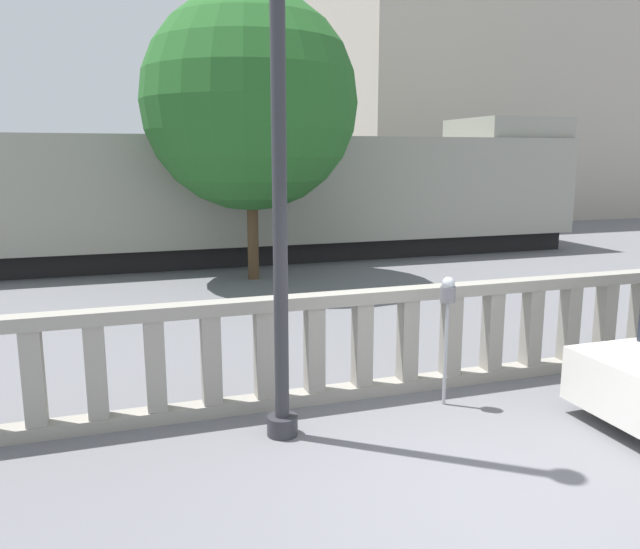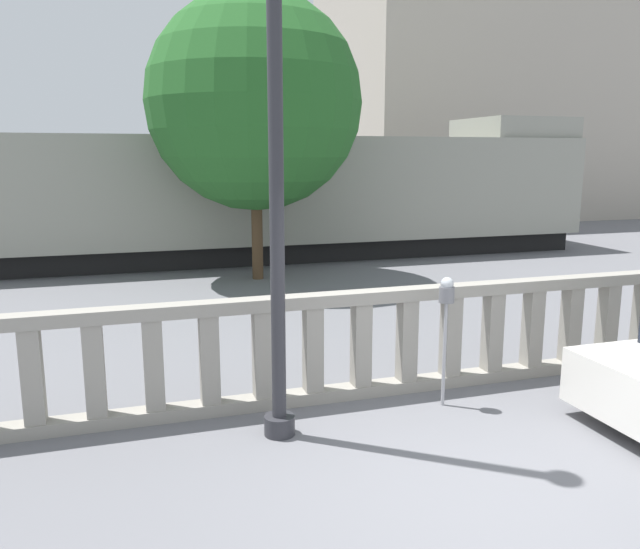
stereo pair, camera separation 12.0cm
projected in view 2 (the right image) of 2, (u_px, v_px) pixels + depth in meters
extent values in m
plane|color=slate|center=(499.00, 498.00, 5.16)|extent=(160.00, 160.00, 0.00)
cube|color=gray|center=(383.00, 387.00, 7.42)|extent=(15.35, 0.24, 0.14)
cube|color=gray|center=(385.00, 295.00, 7.21)|extent=(15.35, 0.24, 0.14)
cube|color=gray|center=(32.00, 376.00, 6.19)|extent=(0.20, 0.20, 0.98)
cube|color=gray|center=(95.00, 370.00, 6.36)|extent=(0.20, 0.20, 0.98)
cube|color=gray|center=(153.00, 364.00, 6.54)|extent=(0.20, 0.20, 0.98)
cube|color=gray|center=(209.00, 359.00, 6.71)|extent=(0.20, 0.20, 0.98)
cube|color=gray|center=(262.00, 354.00, 6.88)|extent=(0.20, 0.20, 0.98)
cube|color=gray|center=(313.00, 349.00, 7.05)|extent=(0.20, 0.20, 0.98)
cube|color=gray|center=(361.00, 344.00, 7.23)|extent=(0.20, 0.20, 0.98)
cube|color=gray|center=(407.00, 340.00, 7.40)|extent=(0.20, 0.20, 0.98)
cube|color=gray|center=(451.00, 336.00, 7.57)|extent=(0.20, 0.20, 0.98)
cube|color=gray|center=(492.00, 332.00, 7.74)|extent=(0.20, 0.20, 0.98)
cube|color=gray|center=(532.00, 328.00, 7.92)|extent=(0.20, 0.20, 0.98)
cube|color=gray|center=(571.00, 324.00, 8.09)|extent=(0.20, 0.20, 0.98)
cube|color=gray|center=(607.00, 321.00, 8.26)|extent=(0.20, 0.20, 0.98)
cylinder|color=#2D2D33|center=(280.00, 425.00, 6.31)|extent=(0.31, 0.31, 0.20)
cylinder|color=#2D2D33|center=(275.00, 98.00, 5.71)|extent=(0.14, 0.14, 6.22)
cylinder|color=#99999E|center=(444.00, 354.00, 6.96)|extent=(0.04, 0.04, 1.20)
cylinder|color=slate|center=(447.00, 295.00, 6.83)|extent=(0.17, 0.17, 0.18)
sphere|color=#B2B7BC|center=(447.00, 284.00, 6.81)|extent=(0.14, 0.14, 0.14)
cylinder|color=black|center=(624.00, 381.00, 6.94)|extent=(0.63, 0.18, 0.63)
cube|color=black|center=(264.00, 248.00, 17.15)|extent=(17.87, 2.54, 0.55)
cube|color=gray|center=(263.00, 188.00, 16.85)|extent=(18.24, 3.18, 2.71)
cube|color=gray|center=(513.00, 129.00, 18.83)|extent=(2.74, 2.86, 0.60)
cube|color=#ADA393|center=(486.00, 48.00, 28.78)|extent=(13.89, 9.03, 15.31)
cylinder|color=#4C3823|center=(257.00, 232.00, 14.10)|extent=(0.25, 0.25, 2.16)
sphere|color=#235B23|center=(255.00, 102.00, 13.57)|extent=(4.71, 4.71, 4.71)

